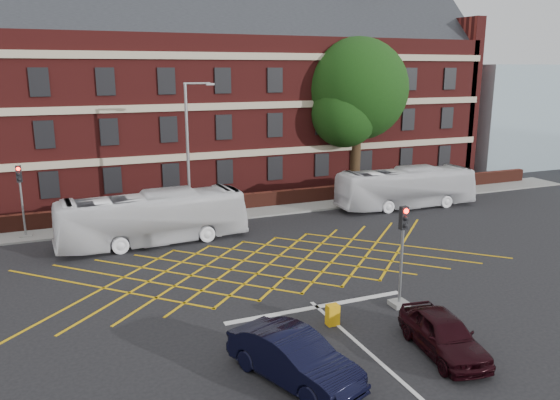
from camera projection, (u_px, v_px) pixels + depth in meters
name	position (u px, v px, depth m)	size (l,w,h in m)	color
ground	(284.00, 278.00, 25.73)	(120.00, 120.00, 0.00)	black
victorian_building	(180.00, 92.00, 43.74)	(51.00, 12.17, 20.40)	#531615
boundary_wall	(210.00, 205.00, 37.27)	(56.00, 0.50, 1.10)	#491C13
far_pavement	(214.00, 215.00, 36.49)	(60.00, 3.00, 0.12)	slate
glass_block	(508.00, 115.00, 56.09)	(14.00, 10.00, 10.00)	#99B2BF
box_junction_hatching	(269.00, 264.00, 27.53)	(11.50, 0.12, 0.02)	#CC990C
stop_line	(317.00, 307.00, 22.59)	(8.00, 0.30, 0.02)	silver
centre_line	(411.00, 390.00, 16.75)	(0.15, 14.00, 0.02)	silver
bus_left	(153.00, 218.00, 30.56)	(2.47, 10.56, 2.94)	white
bus_right	(406.00, 188.00, 38.55)	(2.39, 10.21, 2.84)	silver
car_navy	(294.00, 357.00, 17.12)	(1.67, 4.79, 1.58)	black
car_maroon	(443.00, 334.00, 18.80)	(1.69, 4.20, 1.43)	black
deciduous_tree	(356.00, 96.00, 43.17)	(8.17, 8.08, 12.10)	black
traffic_light_near	(401.00, 266.00, 22.30)	(0.70, 0.70, 4.27)	slate
traffic_light_far	(23.00, 209.00, 31.42)	(0.70, 0.70, 4.27)	slate
street_lamp	(190.00, 180.00, 33.12)	(2.25, 1.00, 8.84)	slate
utility_cabinet	(333.00, 315.00, 20.95)	(0.47, 0.36, 0.82)	#E9A50D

